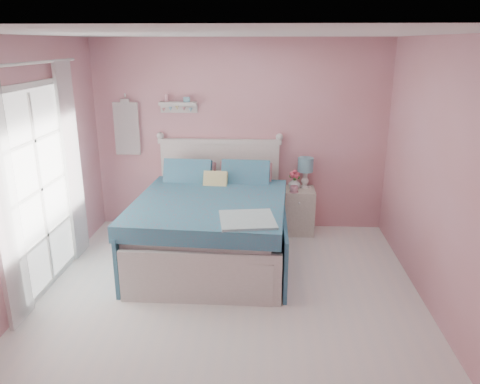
# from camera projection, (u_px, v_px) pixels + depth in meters

# --- Properties ---
(floor) EXTENTS (4.50, 4.50, 0.00)m
(floor) POSITION_uv_depth(u_px,v_px,m) (227.00, 308.00, 4.68)
(floor) COLOR white
(floor) RESTS_ON ground
(room_shell) EXTENTS (4.50, 4.50, 4.50)m
(room_shell) POSITION_uv_depth(u_px,v_px,m) (226.00, 153.00, 4.19)
(room_shell) COLOR #C97F83
(room_shell) RESTS_ON floor
(bed) EXTENTS (1.82, 2.23, 1.27)m
(bed) POSITION_uv_depth(u_px,v_px,m) (212.00, 225.00, 5.66)
(bed) COLOR silver
(bed) RESTS_ON floor
(nightstand) EXTENTS (0.43, 0.43, 0.63)m
(nightstand) POSITION_uv_depth(u_px,v_px,m) (298.00, 211.00, 6.45)
(nightstand) COLOR beige
(nightstand) RESTS_ON floor
(table_lamp) EXTENTS (0.21, 0.21, 0.42)m
(table_lamp) POSITION_uv_depth(u_px,v_px,m) (305.00, 167.00, 6.34)
(table_lamp) COLOR white
(table_lamp) RESTS_ON nightstand
(vase) EXTENTS (0.21, 0.21, 0.17)m
(vase) POSITION_uv_depth(u_px,v_px,m) (294.00, 183.00, 6.33)
(vase) COLOR silver
(vase) RESTS_ON nightstand
(teacup) EXTENTS (0.15, 0.15, 0.09)m
(teacup) POSITION_uv_depth(u_px,v_px,m) (294.00, 189.00, 6.21)
(teacup) COLOR pink
(teacup) RESTS_ON nightstand
(roses) EXTENTS (0.14, 0.11, 0.12)m
(roses) POSITION_uv_depth(u_px,v_px,m) (295.00, 174.00, 6.29)
(roses) COLOR #E04C67
(roses) RESTS_ON vase
(wall_shelf) EXTENTS (0.50, 0.15, 0.25)m
(wall_shelf) POSITION_uv_depth(u_px,v_px,m) (178.00, 104.00, 6.27)
(wall_shelf) COLOR silver
(wall_shelf) RESTS_ON room_shell
(hanging_dress) EXTENTS (0.34, 0.03, 0.72)m
(hanging_dress) POSITION_uv_depth(u_px,v_px,m) (127.00, 129.00, 6.40)
(hanging_dress) COLOR white
(hanging_dress) RESTS_ON room_shell
(french_door) EXTENTS (0.04, 1.32, 2.16)m
(french_door) POSITION_uv_depth(u_px,v_px,m) (40.00, 190.00, 4.83)
(french_door) COLOR silver
(french_door) RESTS_ON floor
(curtain_near) EXTENTS (0.04, 0.40, 2.32)m
(curtain_near) POSITION_uv_depth(u_px,v_px,m) (4.00, 204.00, 4.09)
(curtain_near) COLOR white
(curtain_near) RESTS_ON floor
(curtain_far) EXTENTS (0.04, 0.40, 2.32)m
(curtain_far) POSITION_uv_depth(u_px,v_px,m) (72.00, 163.00, 5.51)
(curtain_far) COLOR white
(curtain_far) RESTS_ON floor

